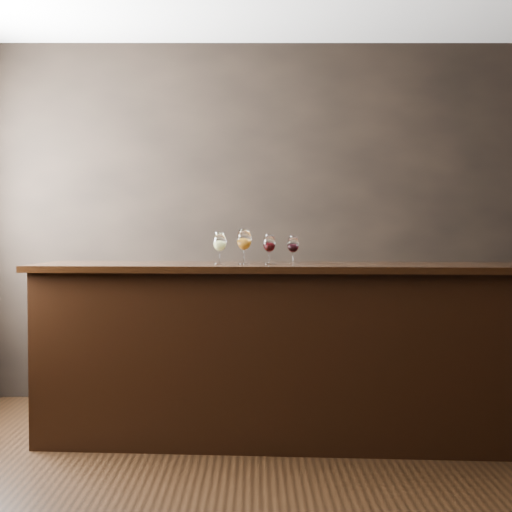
{
  "coord_description": "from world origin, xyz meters",
  "views": [
    {
      "loc": [
        -0.21,
        -3.39,
        1.32
      ],
      "look_at": [
        -0.2,
        1.07,
        1.17
      ],
      "focal_mm": 50.0,
      "sensor_mm": 36.0,
      "label": 1
    }
  ],
  "objects_px": {
    "glass_red_b": "(293,245)",
    "glass_red_a": "(269,244)",
    "back_bar_shelf": "(283,337)",
    "bar_counter": "(286,356)",
    "glass_white": "(220,243)",
    "glass_amber": "(244,240)"
  },
  "relations": [
    {
      "from": "glass_red_b",
      "to": "glass_red_a",
      "type": "bearing_deg",
      "value": -176.56
    },
    {
      "from": "glass_red_a",
      "to": "back_bar_shelf",
      "type": "bearing_deg",
      "value": 82.62
    },
    {
      "from": "bar_counter",
      "to": "glass_red_b",
      "type": "xyz_separation_m",
      "value": [
        0.04,
        0.03,
        0.7
      ]
    },
    {
      "from": "back_bar_shelf",
      "to": "glass_red_a",
      "type": "bearing_deg",
      "value": -97.38
    },
    {
      "from": "bar_counter",
      "to": "glass_white",
      "type": "bearing_deg",
      "value": -178.04
    },
    {
      "from": "bar_counter",
      "to": "back_bar_shelf",
      "type": "bearing_deg",
      "value": 93.25
    },
    {
      "from": "glass_white",
      "to": "bar_counter",
      "type": "bearing_deg",
      "value": -2.12
    },
    {
      "from": "bar_counter",
      "to": "back_bar_shelf",
      "type": "relative_size",
      "value": 1.07
    },
    {
      "from": "bar_counter",
      "to": "glass_amber",
      "type": "relative_size",
      "value": 14.06
    },
    {
      "from": "back_bar_shelf",
      "to": "glass_white",
      "type": "relative_size",
      "value": 14.46
    },
    {
      "from": "glass_red_b",
      "to": "glass_white",
      "type": "bearing_deg",
      "value": -178.42
    },
    {
      "from": "back_bar_shelf",
      "to": "glass_white",
      "type": "xyz_separation_m",
      "value": [
        -0.43,
        -0.94,
        0.73
      ]
    },
    {
      "from": "bar_counter",
      "to": "glass_white",
      "type": "height_order",
      "value": "glass_white"
    },
    {
      "from": "back_bar_shelf",
      "to": "glass_white",
      "type": "height_order",
      "value": "glass_white"
    },
    {
      "from": "glass_amber",
      "to": "glass_white",
      "type": "bearing_deg",
      "value": -171.88
    },
    {
      "from": "back_bar_shelf",
      "to": "bar_counter",
      "type": "bearing_deg",
      "value": -90.83
    },
    {
      "from": "bar_counter",
      "to": "glass_amber",
      "type": "distance_m",
      "value": 0.77
    },
    {
      "from": "glass_amber",
      "to": "glass_red_a",
      "type": "xyz_separation_m",
      "value": [
        0.16,
        -0.02,
        -0.02
      ]
    },
    {
      "from": "glass_red_b",
      "to": "glass_amber",
      "type": "bearing_deg",
      "value": 178.32
    },
    {
      "from": "glass_amber",
      "to": "glass_red_b",
      "type": "relative_size",
      "value": 1.25
    },
    {
      "from": "bar_counter",
      "to": "glass_red_a",
      "type": "relative_size",
      "value": 16.63
    },
    {
      "from": "back_bar_shelf",
      "to": "glass_amber",
      "type": "bearing_deg",
      "value": -106.94
    }
  ]
}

